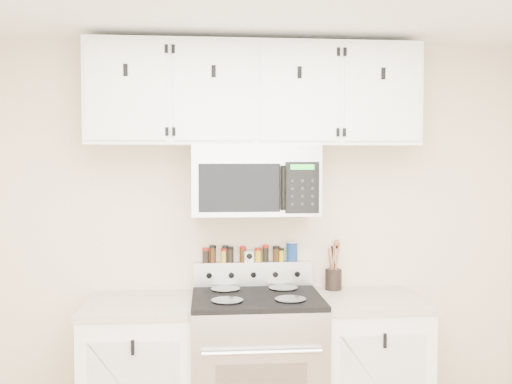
# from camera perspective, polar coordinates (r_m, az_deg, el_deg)

# --- Properties ---
(back_wall) EXTENTS (3.50, 0.01, 2.50)m
(back_wall) POSITION_cam_1_polar(r_m,az_deg,el_deg) (3.70, -0.37, -4.60)
(back_wall) COLOR beige
(back_wall) RESTS_ON floor
(range) EXTENTS (0.76, 0.65, 1.10)m
(range) POSITION_cam_1_polar(r_m,az_deg,el_deg) (3.57, 0.06, -17.50)
(range) COLOR #B7B7BA
(range) RESTS_ON floor
(base_cabinet_left) EXTENTS (0.64, 0.62, 0.92)m
(base_cabinet_left) POSITION_cam_1_polar(r_m,az_deg,el_deg) (3.61, -11.50, -17.75)
(base_cabinet_left) COLOR white
(base_cabinet_left) RESTS_ON floor
(base_cabinet_right) EXTENTS (0.64, 0.62, 0.92)m
(base_cabinet_right) POSITION_cam_1_polar(r_m,az_deg,el_deg) (3.72, 11.17, -17.13)
(base_cabinet_right) COLOR white
(base_cabinet_right) RESTS_ON floor
(microwave) EXTENTS (0.76, 0.44, 0.42)m
(microwave) POSITION_cam_1_polar(r_m,az_deg,el_deg) (3.48, -0.11, 1.21)
(microwave) COLOR #9E9EA3
(microwave) RESTS_ON back_wall
(upper_cabinets) EXTENTS (2.00, 0.35, 0.62)m
(upper_cabinets) POSITION_cam_1_polar(r_m,az_deg,el_deg) (3.53, -0.16, 9.70)
(upper_cabinets) COLOR white
(upper_cabinets) RESTS_ON back_wall
(utensil_crock) EXTENTS (0.11, 0.11, 0.31)m
(utensil_crock) POSITION_cam_1_polar(r_m,az_deg,el_deg) (3.73, 7.75, -8.49)
(utensil_crock) COLOR black
(utensil_crock) RESTS_ON base_cabinet_right
(kitchen_timer) EXTENTS (0.06, 0.05, 0.07)m
(kitchen_timer) POSITION_cam_1_polar(r_m,az_deg,el_deg) (3.68, -0.69, -6.46)
(kitchen_timer) COLOR silver
(kitchen_timer) RESTS_ON range
(salt_canister) EXTENTS (0.07, 0.07, 0.13)m
(salt_canister) POSITION_cam_1_polar(r_m,az_deg,el_deg) (3.70, 3.62, -5.93)
(salt_canister) COLOR navy
(salt_canister) RESTS_ON range
(spice_jar_0) EXTENTS (0.04, 0.04, 0.09)m
(spice_jar_0) POSITION_cam_1_polar(r_m,az_deg,el_deg) (3.67, -5.05, -6.29)
(spice_jar_0) COLOR black
(spice_jar_0) RESTS_ON range
(spice_jar_1) EXTENTS (0.04, 0.04, 0.11)m
(spice_jar_1) POSITION_cam_1_polar(r_m,az_deg,el_deg) (3.67, -4.34, -6.17)
(spice_jar_1) COLOR #3D200E
(spice_jar_1) RESTS_ON range
(spice_jar_2) EXTENTS (0.05, 0.05, 0.09)m
(spice_jar_2) POSITION_cam_1_polar(r_m,az_deg,el_deg) (3.67, -3.17, -6.32)
(spice_jar_2) COLOR gold
(spice_jar_2) RESTS_ON range
(spice_jar_3) EXTENTS (0.04, 0.04, 0.11)m
(spice_jar_3) POSITION_cam_1_polar(r_m,az_deg,el_deg) (3.67, -3.07, -6.18)
(spice_jar_3) COLOR black
(spice_jar_3) RESTS_ON range
(spice_jar_4) EXTENTS (0.04, 0.04, 0.10)m
(spice_jar_4) POSITION_cam_1_polar(r_m,az_deg,el_deg) (3.67, -2.59, -6.24)
(spice_jar_4) COLOR black
(spice_jar_4) RESTS_ON range
(spice_jar_5) EXTENTS (0.04, 0.04, 0.10)m
(spice_jar_5) POSITION_cam_1_polar(r_m,az_deg,el_deg) (3.67, -1.31, -6.21)
(spice_jar_5) COLOR #3D250E
(spice_jar_5) RESTS_ON range
(spice_jar_6) EXTENTS (0.04, 0.04, 0.09)m
(spice_jar_6) POSITION_cam_1_polar(r_m,az_deg,el_deg) (3.68, 0.21, -6.29)
(spice_jar_6) COLOR gold
(spice_jar_6) RESTS_ON range
(spice_jar_7) EXTENTS (0.04, 0.04, 0.11)m
(spice_jar_7) POSITION_cam_1_polar(r_m,az_deg,el_deg) (3.68, 0.97, -6.13)
(spice_jar_7) COLOR black
(spice_jar_7) RESTS_ON range
(spice_jar_8) EXTENTS (0.05, 0.05, 0.10)m
(spice_jar_8) POSITION_cam_1_polar(r_m,az_deg,el_deg) (3.69, 2.04, -6.18)
(spice_jar_8) COLOR #3B210E
(spice_jar_8) RESTS_ON range
(spice_jar_9) EXTENTS (0.04, 0.04, 0.09)m
(spice_jar_9) POSITION_cam_1_polar(r_m,az_deg,el_deg) (3.70, 2.53, -6.26)
(spice_jar_9) COLOR gold
(spice_jar_9) RESTS_ON range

